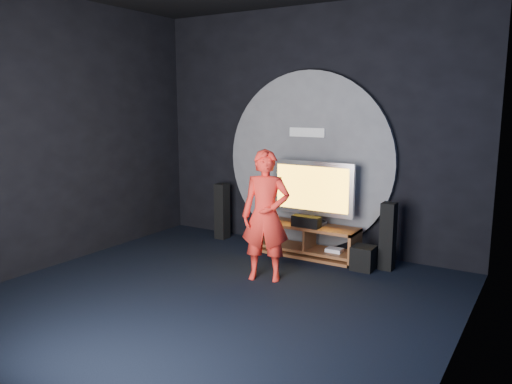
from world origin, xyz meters
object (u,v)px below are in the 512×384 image
Objects in this scene: tv at (313,190)px; subwoofer at (363,258)px; tower_speaker_right at (388,236)px; player at (266,216)px; media_console at (310,243)px; tower_speaker_left at (222,211)px.

tv is 3.90× the size of subwoofer.
player is (-1.16, -1.14, 0.36)m from tower_speaker_right.
media_console is 0.86m from subwoofer.
media_console is at bearing -83.93° from tv.
tv is 1.18m from subwoofer.
player is at bearing -133.47° from subwoofer.
tower_speaker_left is at bearing 175.47° from media_console.
tv reaches higher than tower_speaker_right.
media_console is 1.62m from tower_speaker_left.
tv is at bearing 177.43° from tower_speaker_right.
player is at bearing -39.25° from tower_speaker_left.
player reaches higher than media_console.
tower_speaker_right is at bearing -2.32° from tower_speaker_left.
tower_speaker_right is (1.10, -0.05, -0.50)m from tv.
tower_speaker_left is 2.83× the size of subwoofer.
tower_speaker_left is at bearing 120.06° from player.
tv is 1.67m from tower_speaker_left.
subwoofer is at bearing -6.79° from tower_speaker_left.
player reaches higher than tower_speaker_right.
media_console is 0.87× the size of player.
tv reaches higher than tower_speaker_left.
tower_speaker_right is at bearing 23.78° from player.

